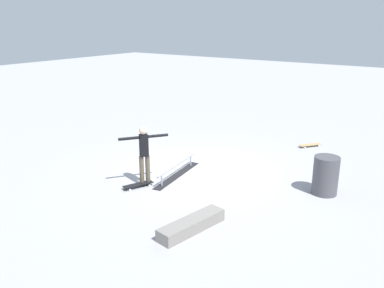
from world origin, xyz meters
TOP-DOWN VIEW (x-y plane):
  - ground_plane at (0.00, 0.00)m, footprint 60.00×60.00m
  - grind_rail at (0.53, -0.35)m, footprint 2.27×0.57m
  - skate_ledge at (2.79, 1.72)m, footprint 1.66×0.66m
  - skater_main at (1.52, -0.65)m, footprint 1.07×0.80m
  - skateboard_main at (1.76, -0.68)m, footprint 0.81×0.50m
  - loose_skateboard_natural at (-4.12, 1.77)m, footprint 0.77×0.63m
  - trash_bin at (-0.59, 3.36)m, footprint 0.62×0.62m

SIDE VIEW (x-z plane):
  - ground_plane at x=0.00m, z-range 0.00..0.00m
  - skateboard_main at x=1.76m, z-range 0.03..0.12m
  - loose_skateboard_natural at x=-4.12m, z-range 0.03..0.12m
  - skate_ledge at x=2.79m, z-range 0.00..0.26m
  - grind_rail at x=0.53m, z-range -0.02..0.32m
  - trash_bin at x=-0.59m, z-range 0.00..0.96m
  - skater_main at x=1.52m, z-range 0.13..1.71m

